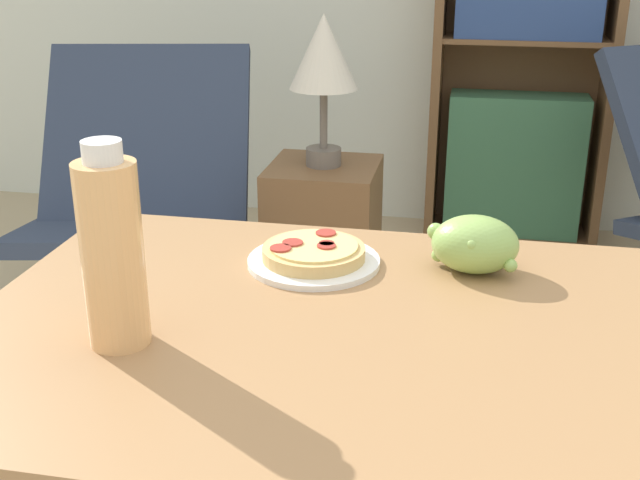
% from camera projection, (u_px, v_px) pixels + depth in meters
% --- Properties ---
extents(dining_table, '(1.40, 0.75, 0.75)m').
position_uv_depth(dining_table, '(469.00, 401.00, 1.10)').
color(dining_table, '#A37549').
rests_on(dining_table, ground_plane).
extents(pizza_on_plate, '(0.21, 0.21, 0.04)m').
position_uv_depth(pizza_on_plate, '(314.00, 256.00, 1.28)').
color(pizza_on_plate, white).
rests_on(pizza_on_plate, dining_table).
extents(grape_bunch, '(0.14, 0.11, 0.09)m').
position_uv_depth(grape_bunch, '(474.00, 244.00, 1.25)').
color(grape_bunch, '#93BC5B').
rests_on(grape_bunch, dining_table).
extents(drink_bottle, '(0.08, 0.08, 0.27)m').
position_uv_depth(drink_bottle, '(112.00, 252.00, 1.00)').
color(drink_bottle, '#EFB270').
rests_on(drink_bottle, dining_table).
extents(lounge_chair_near, '(0.80, 0.88, 0.88)m').
position_uv_depth(lounge_chair_near, '(144.00, 242.00, 2.64)').
color(lounge_chair_near, black).
rests_on(lounge_chair_near, ground_plane).
extents(bookshelf, '(0.71, 0.28, 1.67)m').
position_uv_depth(bookshelf, '(523.00, 58.00, 3.21)').
color(bookshelf, brown).
rests_on(bookshelf, ground_plane).
extents(side_table, '(0.34, 0.34, 0.55)m').
position_uv_depth(side_table, '(323.00, 247.00, 2.62)').
color(side_table, brown).
rests_on(side_table, ground_plane).
extents(table_lamp, '(0.21, 0.21, 0.46)m').
position_uv_depth(table_lamp, '(324.00, 59.00, 2.39)').
color(table_lamp, '#665B51').
rests_on(table_lamp, side_table).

